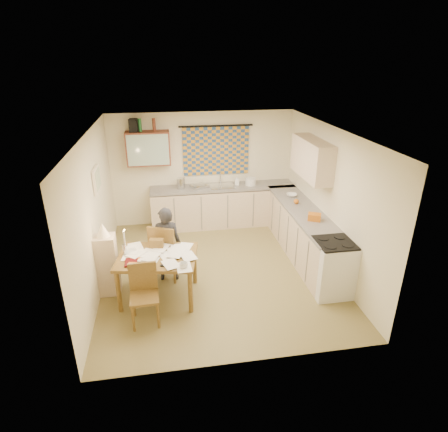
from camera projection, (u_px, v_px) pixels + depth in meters
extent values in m
cube|color=olive|center=(218.00, 270.00, 6.81)|extent=(4.00, 4.50, 0.02)
cube|color=white|center=(217.00, 131.00, 5.81)|extent=(4.00, 4.50, 0.02)
cube|color=#EEE4C0|center=(203.00, 169.00, 8.35)|extent=(4.00, 0.02, 2.50)
cube|color=#EEE4C0|center=(247.00, 279.00, 4.26)|extent=(4.00, 0.02, 2.50)
cube|color=#EEE4C0|center=(94.00, 214.00, 6.01)|extent=(0.02, 4.50, 2.50)
cube|color=#EEE4C0|center=(330.00, 199.00, 6.61)|extent=(0.02, 4.50, 2.50)
cube|color=navy|center=(216.00, 151.00, 8.20)|extent=(1.45, 0.03, 1.05)
cylinder|color=black|center=(216.00, 126.00, 7.97)|extent=(1.60, 0.04, 0.04)
cube|color=#5C281A|center=(148.00, 148.00, 7.80)|extent=(0.90, 0.34, 0.70)
cube|color=#99B2A5|center=(148.00, 150.00, 7.65)|extent=(0.84, 0.02, 0.64)
cube|color=#CBAF90|center=(312.00, 159.00, 6.84)|extent=(0.34, 1.30, 0.70)
cube|color=white|center=(96.00, 179.00, 6.20)|extent=(0.04, 0.50, 0.40)
cube|color=silver|center=(98.00, 179.00, 6.20)|extent=(0.01, 0.42, 0.32)
cube|color=#CBAF90|center=(225.00, 207.00, 8.47)|extent=(3.30, 0.60, 0.86)
cube|color=#65615E|center=(225.00, 187.00, 8.28)|extent=(3.30, 0.62, 0.04)
cube|color=#CBAF90|center=(302.00, 234.00, 7.20)|extent=(0.60, 2.95, 0.86)
cube|color=#65615E|center=(305.00, 211.00, 7.01)|extent=(0.62, 2.95, 0.04)
cube|color=white|center=(332.00, 268.00, 6.00)|extent=(0.60, 0.60, 0.90)
cube|color=black|center=(335.00, 243.00, 5.81)|extent=(0.57, 0.57, 0.03)
cube|color=silver|center=(222.00, 188.00, 8.28)|extent=(0.58, 0.49, 0.10)
cylinder|color=silver|center=(220.00, 178.00, 8.37)|extent=(0.04, 0.04, 0.28)
cube|color=silver|center=(200.00, 186.00, 8.18)|extent=(0.44, 0.41, 0.06)
cylinder|color=silver|center=(181.00, 183.00, 8.08)|extent=(0.20, 0.20, 0.24)
cylinder|color=white|center=(251.00, 181.00, 8.33)|extent=(0.30, 0.30, 0.16)
imported|color=white|center=(237.00, 180.00, 8.32)|extent=(0.11, 0.11, 0.21)
imported|color=white|center=(292.00, 195.00, 7.67)|extent=(0.33, 0.33, 0.05)
cube|color=#C96614|center=(314.00, 217.00, 6.56)|extent=(0.27, 0.24, 0.12)
sphere|color=#C96614|center=(296.00, 201.00, 7.28)|extent=(0.10, 0.10, 0.10)
cube|color=black|center=(133.00, 125.00, 7.57)|extent=(0.18, 0.21, 0.26)
cylinder|color=#195926|center=(140.00, 125.00, 7.59)|extent=(0.08, 0.08, 0.26)
cylinder|color=#5C281A|center=(154.00, 125.00, 7.63)|extent=(0.09, 0.09, 0.26)
cube|color=brown|center=(157.00, 257.00, 5.78)|extent=(1.33, 1.10, 0.05)
cube|color=brown|center=(167.00, 251.00, 6.44)|extent=(0.61, 0.61, 0.04)
cube|color=brown|center=(161.00, 242.00, 6.14)|extent=(0.44, 0.23, 0.51)
cube|color=brown|center=(144.00, 297.00, 5.32)|extent=(0.42, 0.42, 0.04)
cube|color=brown|center=(143.00, 276.00, 5.39)|extent=(0.40, 0.05, 0.44)
imported|color=black|center=(167.00, 244.00, 6.29)|extent=(0.53, 0.39, 1.34)
cube|color=#CBAF90|center=(108.00, 265.00, 5.97)|extent=(0.32, 0.30, 1.02)
cone|color=white|center=(103.00, 230.00, 5.72)|extent=(0.20, 0.20, 0.22)
cube|color=brown|center=(157.00, 244.00, 5.96)|extent=(0.24, 0.14, 0.16)
imported|color=white|center=(184.00, 265.00, 5.41)|extent=(0.21, 0.21, 0.09)
imported|color=#710406|center=(125.00, 263.00, 5.55)|extent=(0.19, 0.25, 0.02)
imported|color=#C96614|center=(129.00, 258.00, 5.70)|extent=(0.38, 0.39, 0.02)
cube|color=#C96614|center=(132.00, 265.00, 5.49)|extent=(0.14, 0.11, 0.04)
cube|color=black|center=(165.00, 266.00, 5.48)|extent=(0.14, 0.07, 0.02)
cylinder|color=silver|center=(125.00, 249.00, 5.77)|extent=(0.08, 0.08, 0.18)
cylinder|color=white|center=(124.00, 238.00, 5.69)|extent=(0.03, 0.03, 0.22)
sphere|color=#FFCC66|center=(124.00, 230.00, 5.65)|extent=(0.02, 0.02, 0.02)
cube|color=white|center=(167.00, 256.00, 5.77)|extent=(0.30, 0.35, 0.00)
cube|color=white|center=(185.00, 247.00, 6.02)|extent=(0.30, 0.35, 0.00)
cube|color=white|center=(130.00, 256.00, 5.75)|extent=(0.25, 0.32, 0.00)
cube|color=white|center=(150.00, 262.00, 5.59)|extent=(0.30, 0.35, 0.00)
cube|color=white|center=(144.00, 254.00, 5.81)|extent=(0.23, 0.31, 0.00)
cube|color=white|center=(147.00, 257.00, 5.71)|extent=(0.30, 0.35, 0.00)
cube|color=white|center=(175.00, 251.00, 5.88)|extent=(0.27, 0.34, 0.00)
cube|color=white|center=(161.00, 247.00, 6.00)|extent=(0.30, 0.35, 0.00)
cube|color=white|center=(136.00, 247.00, 6.01)|extent=(0.28, 0.34, 0.00)
cube|color=white|center=(178.00, 248.00, 5.96)|extent=(0.22, 0.30, 0.00)
cube|color=white|center=(148.00, 253.00, 5.81)|extent=(0.31, 0.36, 0.00)
cube|color=white|center=(171.00, 264.00, 5.50)|extent=(0.30, 0.35, 0.00)
cube|color=white|center=(184.00, 267.00, 5.42)|extent=(0.23, 0.31, 0.00)
cube|color=white|center=(161.00, 248.00, 5.97)|extent=(0.32, 0.36, 0.00)
cube|color=white|center=(137.00, 253.00, 5.79)|extent=(0.35, 0.36, 0.00)
cube|color=white|center=(188.00, 256.00, 5.71)|extent=(0.28, 0.34, 0.00)
cube|color=white|center=(176.00, 253.00, 5.79)|extent=(0.31, 0.36, 0.00)
cube|color=white|center=(132.00, 250.00, 5.89)|extent=(0.24, 0.32, 0.00)
cube|color=white|center=(151.00, 256.00, 5.69)|extent=(0.32, 0.36, 0.00)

